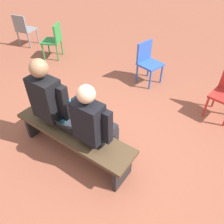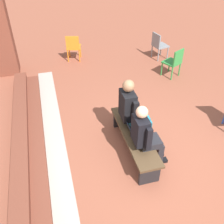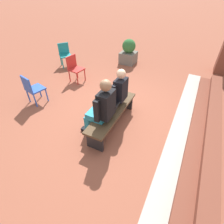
{
  "view_description": "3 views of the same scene",
  "coord_description": "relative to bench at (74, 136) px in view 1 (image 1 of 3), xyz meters",
  "views": [
    {
      "loc": [
        -1.25,
        1.55,
        2.53
      ],
      "look_at": [
        0.04,
        -0.28,
        0.64
      ],
      "focal_mm": 35.0,
      "sensor_mm": 36.0,
      "label": 1
    },
    {
      "loc": [
        -3.07,
        1.55,
        3.78
      ],
      "look_at": [
        0.96,
        0.45,
        0.59
      ],
      "focal_mm": 42.0,
      "sensor_mm": 36.0,
      "label": 2
    },
    {
      "loc": [
        3.17,
        1.55,
        2.9
      ],
      "look_at": [
        0.62,
        0.27,
        0.63
      ],
      "focal_mm": 28.0,
      "sensor_mm": 36.0,
      "label": 3
    }
  ],
  "objects": [
    {
      "name": "plastic_chair_by_pillar",
      "position": [
        0.12,
        -2.35,
        0.13
      ],
      "size": [
        0.51,
        0.51,
        0.84
      ],
      "color": "#2D56B7",
      "rests_on": "ground"
    },
    {
      "name": "ground_plane",
      "position": [
        -0.37,
        -0.16,
        -0.35
      ],
      "size": [
        60.0,
        60.0,
        0.0
      ],
      "primitive_type": "plane",
      "color": "brown"
    },
    {
      "name": "person_adult",
      "position": [
        0.36,
        -0.07,
        0.39
      ],
      "size": [
        0.58,
        0.74,
        1.41
      ],
      "color": "teal",
      "rests_on": "ground"
    },
    {
      "name": "plastic_chair_near_bench_right",
      "position": [
        2.52,
        -2.04,
        0.13
      ],
      "size": [
        0.57,
        0.57,
        0.84
      ],
      "color": "#2D893D",
      "rests_on": "ground"
    },
    {
      "name": "plastic_chair_far_right",
      "position": [
        3.73,
        -2.1,
        0.13
      ],
      "size": [
        0.5,
        0.5,
        0.84
      ],
      "color": "gray",
      "rests_on": "ground"
    },
    {
      "name": "person_student",
      "position": [
        -0.34,
        -0.07,
        0.35
      ],
      "size": [
        0.53,
        0.67,
        1.32
      ],
      "color": "#232328",
      "rests_on": "ground"
    },
    {
      "name": "bench",
      "position": [
        0.0,
        0.0,
        0.0
      ],
      "size": [
        1.8,
        0.44,
        0.45
      ],
      "color": "#4C3823",
      "rests_on": "ground"
    },
    {
      "name": "laptop",
      "position": [
        0.04,
        0.01,
        0.15
      ],
      "size": [
        0.32,
        0.29,
        0.21
      ],
      "color": "black",
      "rests_on": "bench"
    }
  ]
}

